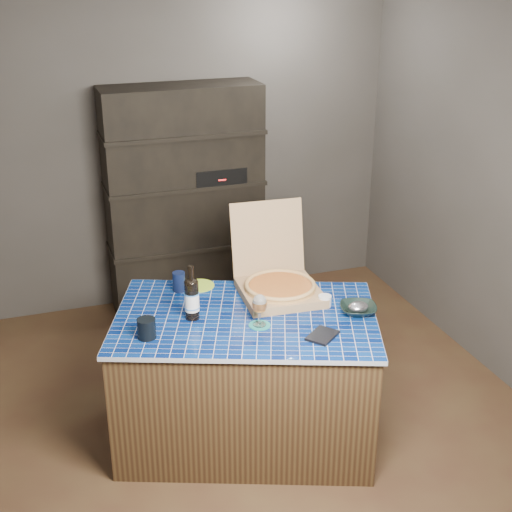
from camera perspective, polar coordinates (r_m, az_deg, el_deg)
name	(u,v)px	position (r m, az deg, el deg)	size (l,w,h in m)	color
room	(245,224)	(4.12, -0.90, 2.57)	(3.50, 3.50, 3.50)	brown
shelving_unit	(185,201)	(5.62, -5.69, 4.42)	(1.20, 0.41, 1.80)	black
kitchen_island	(246,377)	(4.23, -0.81, -9.65)	(1.70, 1.39, 0.81)	#4E391F
pizza_box	(279,284)	(4.25, 1.83, -2.22)	(0.49, 0.58, 0.50)	#9C7850
mead_bottle	(192,298)	(3.96, -5.16, -3.36)	(0.09, 0.09, 0.32)	black
teal_trivet	(260,325)	(3.93, 0.29, -5.57)	(0.12, 0.12, 0.01)	#177B72
wine_glass	(260,304)	(3.87, 0.29, -3.90)	(0.08, 0.08, 0.18)	white
tumbler	(147,328)	(3.83, -8.75, -5.75)	(0.10, 0.10, 0.11)	black
dvd_case	(323,336)	(3.83, 5.35, -6.36)	(0.12, 0.18, 0.01)	black
bowl	(358,309)	(4.09, 8.17, -4.24)	(0.21, 0.21, 0.05)	black
foil_contents	(358,307)	(4.08, 8.18, -4.05)	(0.12, 0.10, 0.06)	#ADACB8
white_jar	(325,301)	(4.14, 5.52, -3.59)	(0.08, 0.08, 0.06)	white
navy_cup	(179,282)	(4.32, -6.18, -2.06)	(0.08, 0.08, 0.12)	black
green_trivet	(199,286)	(4.39, -4.57, -2.37)	(0.19, 0.19, 0.01)	#9DC72A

